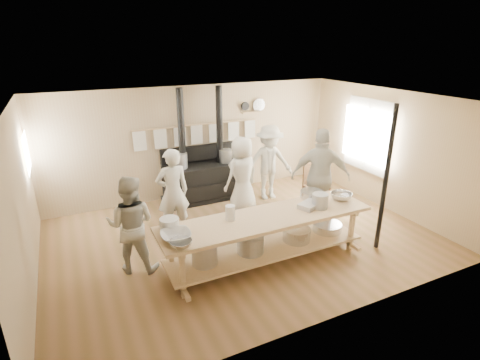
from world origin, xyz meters
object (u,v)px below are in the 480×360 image
at_px(stove, 203,178).
at_px(prep_table, 266,235).
at_px(cook_by_window, 269,163).
at_px(roasting_pan, 309,205).
at_px(chair, 315,194).
at_px(cook_left, 131,225).
at_px(cook_far_left, 173,192).
at_px(cook_center, 242,175).
at_px(cook_right, 320,177).

relative_size(stove, prep_table, 0.72).
bearing_deg(prep_table, cook_by_window, 59.40).
bearing_deg(roasting_pan, cook_by_window, 76.39).
bearing_deg(chair, stove, 143.49).
height_order(cook_left, chair, cook_left).
distance_m(prep_table, roasting_pan, 0.91).
xyz_separation_m(cook_far_left, chair, (3.22, -0.15, -0.56)).
bearing_deg(cook_left, chair, -143.99).
bearing_deg(cook_far_left, prep_table, 123.04).
bearing_deg(prep_table, cook_far_left, 123.58).
relative_size(cook_left, cook_center, 0.97).
bearing_deg(stove, prep_table, -90.04).
xyz_separation_m(cook_right, cook_by_window, (-0.30, 1.52, -0.10)).
xyz_separation_m(stove, cook_right, (1.71, -2.15, 0.46)).
relative_size(cook_far_left, chair, 1.74).
bearing_deg(stove, cook_far_left, -128.65).
distance_m(stove, cook_center, 1.17).
bearing_deg(roasting_pan, cook_center, 98.38).
height_order(cook_right, roasting_pan, cook_right).
distance_m(cook_right, chair, 1.02).
height_order(stove, cook_right, stove).
bearing_deg(cook_left, prep_table, -174.51).
distance_m(stove, roasting_pan, 3.16).
bearing_deg(stove, cook_by_window, -24.08).
bearing_deg(chair, cook_far_left, 176.47).
xyz_separation_m(cook_left, cook_right, (3.75, 0.11, 0.17)).
height_order(cook_far_left, cook_by_window, cook_by_window).
bearing_deg(cook_by_window, cook_center, -149.59).
bearing_deg(cook_center, cook_right, 120.69).
bearing_deg(cook_center, roasting_pan, 83.33).
height_order(cook_far_left, chair, cook_far_left).
bearing_deg(cook_center, chair, 146.93).
bearing_deg(cook_center, cook_far_left, -2.21).
xyz_separation_m(cook_left, roasting_pan, (2.87, -0.76, 0.08)).
relative_size(prep_table, cook_center, 2.16).
xyz_separation_m(cook_center, cook_right, (1.18, -1.15, 0.15)).
xyz_separation_m(prep_table, cook_center, (0.53, 2.02, 0.31)).
height_order(cook_right, cook_by_window, cook_right).
xyz_separation_m(prep_table, cook_left, (-2.03, 0.75, 0.29)).
bearing_deg(cook_left, stove, -106.16).
xyz_separation_m(prep_table, chair, (2.12, 1.50, -0.23)).
xyz_separation_m(prep_table, cook_by_window, (1.41, 2.39, 0.36)).
relative_size(cook_center, cook_by_window, 0.95).
bearing_deg(stove, cook_center, -61.97).
height_order(prep_table, cook_left, cook_left).
bearing_deg(stove, chair, -35.57).
height_order(cook_left, cook_center, cook_center).
distance_m(cook_left, cook_center, 2.86).
bearing_deg(cook_left, cook_center, -127.97).
distance_m(stove, cook_left, 3.06).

